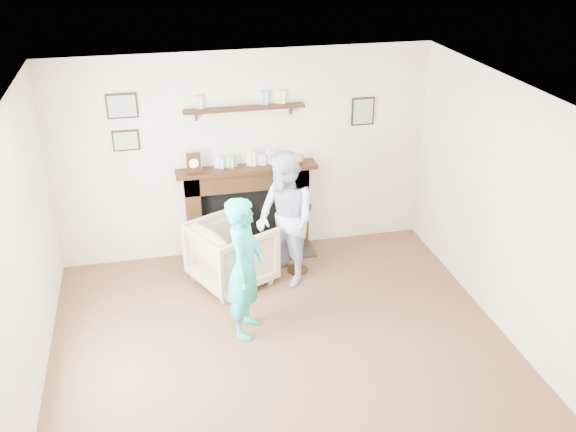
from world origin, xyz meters
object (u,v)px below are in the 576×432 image
object	(u,v)px
man	(285,279)
pedestal_table	(298,226)
armchair	(233,281)
woman	(247,330)

from	to	relation	value
man	pedestal_table	xyz separation A→B (m)	(0.19, 0.16, 0.60)
armchair	man	distance (m)	0.61
armchair	woman	xyz separation A→B (m)	(0.00, -0.98, 0.00)
armchair	woman	distance (m)	0.98
armchair	pedestal_table	size ratio (longest dim) A/B	0.84
armchair	pedestal_table	bearing A→B (deg)	-111.18
armchair	woman	size ratio (longest dim) A/B	0.55
woman	man	bearing A→B (deg)	-11.98
man	pedestal_table	distance (m)	0.65
man	woman	bearing A→B (deg)	-52.95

